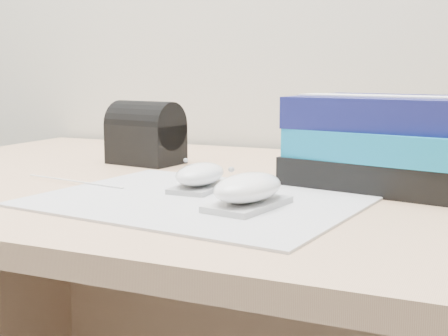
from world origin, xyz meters
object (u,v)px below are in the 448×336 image
at_px(pouch, 146,134).
at_px(mouse_front, 248,190).
at_px(desk, 339,330).
at_px(mouse_rear, 200,176).
at_px(book_stack, 392,142).

bearing_deg(pouch, mouse_front, -41.81).
xyz_separation_m(mouse_front, pouch, (-0.31, 0.28, 0.03)).
xyz_separation_m(desk, mouse_rear, (-0.16, -0.16, 0.26)).
xyz_separation_m(desk, pouch, (-0.37, 0.04, 0.29)).
bearing_deg(book_stack, desk, -177.65).
xyz_separation_m(mouse_front, book_stack, (0.13, 0.24, 0.04)).
bearing_deg(desk, mouse_rear, -136.69).
bearing_deg(book_stack, pouch, 174.76).
height_order(mouse_rear, pouch, pouch).
relative_size(desk, mouse_rear, 15.61).
relative_size(mouse_front, book_stack, 0.41).
bearing_deg(mouse_rear, desk, 43.31).
distance_m(mouse_front, pouch, 0.42).
xyz_separation_m(book_stack, pouch, (-0.44, 0.04, -0.01)).
xyz_separation_m(mouse_rear, pouch, (-0.21, 0.20, 0.03)).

